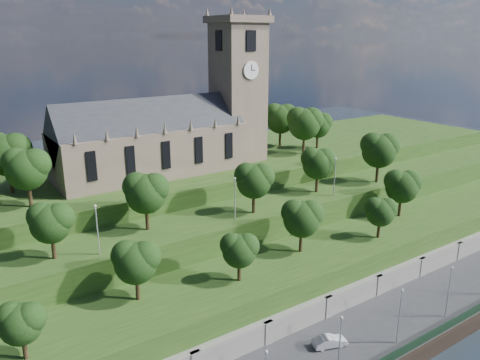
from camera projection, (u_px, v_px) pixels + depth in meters
promenade at (328, 358)px, 55.73m from camera, size 160.00×12.00×2.00m
retaining_wall at (295, 323)px, 60.01m from camera, size 160.00×2.10×5.00m
embankment_lower at (267, 292)px, 64.34m from camera, size 160.00×12.00×8.00m
embankment_upper at (224, 250)px, 72.46m from camera, size 160.00×10.00×12.00m
hilltop at (165, 203)px, 88.64m from camera, size 160.00×32.00×15.00m
church at (175, 127)px, 81.46m from camera, size 38.60×12.35×27.60m
trees_lower at (293, 223)px, 64.63m from camera, size 66.16×8.94×8.30m
trees_upper at (269, 172)px, 72.53m from camera, size 62.92×8.86×9.27m
trees_hilltop at (184, 136)px, 81.43m from camera, size 70.67×15.91×9.48m
lamp_posts_promenade at (340, 341)px, 50.33m from camera, size 60.36×0.36×7.40m
lamp_posts_upper at (235, 195)px, 67.18m from camera, size 40.36×0.36×6.54m
car_middle at (330, 341)px, 56.10m from camera, size 4.46×2.71×1.39m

